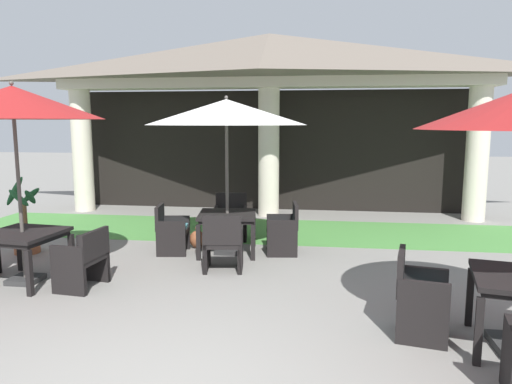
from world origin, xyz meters
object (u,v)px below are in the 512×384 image
(patio_umbrella_near_foreground, at_px, (226,113))
(patio_chair_mid_left_east, at_px, (83,259))
(patio_chair_near_foreground_east, at_px, (284,230))
(terracotta_urn, at_px, (197,239))
(patio_chair_mid_right_west, at_px, (419,297))
(patio_table_mid_left, at_px, (23,238))
(patio_umbrella_mid_left, at_px, (13,104))
(patio_chair_near_foreground_west, at_px, (171,231))
(patio_chair_near_foreground_south, at_px, (223,244))
(patio_chair_near_foreground_north, at_px, (231,219))
(potted_palm_left_edge, at_px, (26,232))
(patio_table_near_foreground, at_px, (227,218))

(patio_umbrella_near_foreground, xyz_separation_m, patio_chair_mid_left_east, (-1.60, -1.99, -2.00))
(patio_chair_near_foreground_east, bearing_deg, terracotta_urn, 77.97)
(patio_chair_mid_right_west, bearing_deg, patio_table_mid_left, -89.55)
(patio_chair_mid_left_east, distance_m, patio_chair_mid_right_west, 4.32)
(patio_chair_mid_left_east, height_order, patio_chair_mid_right_west, patio_chair_mid_right_west)
(patio_umbrella_near_foreground, height_order, patio_chair_near_foreground_east, patio_umbrella_near_foreground)
(patio_umbrella_mid_left, bearing_deg, patio_chair_mid_right_west, -11.17)
(patio_chair_near_foreground_west, distance_m, patio_table_mid_left, 2.38)
(patio_chair_mid_right_west, bearing_deg, terracotta_urn, -122.79)
(patio_chair_near_foreground_south, height_order, patio_chair_mid_right_west, patio_chair_mid_right_west)
(terracotta_urn, bearing_deg, patio_chair_mid_right_west, -44.42)
(patio_chair_near_foreground_north, distance_m, patio_table_mid_left, 3.75)
(patio_umbrella_near_foreground, distance_m, patio_chair_mid_right_west, 4.38)
(potted_palm_left_edge, distance_m, terracotta_urn, 2.95)
(patio_chair_near_foreground_east, distance_m, patio_table_mid_left, 4.05)
(patio_umbrella_near_foreground, xyz_separation_m, patio_chair_mid_right_west, (2.62, -2.91, -1.97))
(patio_chair_near_foreground_south, distance_m, terracotta_urn, 1.44)
(patio_table_mid_left, bearing_deg, patio_umbrella_mid_left, -63.43)
(patio_chair_near_foreground_west, height_order, patio_chair_mid_right_west, patio_chair_mid_right_west)
(patio_umbrella_mid_left, height_order, patio_chair_mid_right_west, patio_umbrella_mid_left)
(patio_chair_near_foreground_north, relative_size, patio_chair_mid_left_east, 1.08)
(patio_table_near_foreground, height_order, terracotta_urn, patio_table_near_foreground)
(patio_chair_near_foreground_north, relative_size, patio_chair_near_foreground_south, 0.99)
(patio_umbrella_mid_left, distance_m, potted_palm_left_edge, 2.71)
(patio_chair_near_foreground_west, xyz_separation_m, patio_chair_near_foreground_east, (1.93, 0.25, 0.02))
(patio_chair_near_foreground_east, height_order, patio_chair_mid_right_west, patio_chair_mid_right_west)
(patio_chair_near_foreground_north, height_order, terracotta_urn, patio_chair_near_foreground_north)
(patio_chair_near_foreground_west, bearing_deg, patio_umbrella_mid_left, -49.25)
(patio_chair_near_foreground_east, relative_size, patio_chair_near_foreground_south, 0.98)
(patio_chair_near_foreground_north, relative_size, patio_chair_near_foreground_west, 1.05)
(patio_umbrella_near_foreground, height_order, patio_umbrella_mid_left, patio_umbrella_mid_left)
(patio_chair_mid_right_west, xyz_separation_m, potted_palm_left_edge, (-6.07, 2.44, -0.06))
(patio_chair_near_foreground_south, bearing_deg, patio_chair_mid_right_west, -45.25)
(patio_table_near_foreground, xyz_separation_m, patio_chair_mid_left_east, (-1.60, -1.99, -0.21))
(patio_table_mid_left, relative_size, patio_umbrella_mid_left, 0.38)
(patio_chair_mid_right_west, relative_size, terracotta_urn, 2.32)
(patio_chair_near_foreground_west, distance_m, patio_chair_mid_left_east, 1.97)
(patio_umbrella_near_foreground, distance_m, patio_chair_near_foreground_south, 2.21)
(patio_table_near_foreground, relative_size, patio_chair_near_foreground_east, 1.24)
(patio_chair_near_foreground_north, xyz_separation_m, patio_chair_mid_right_west, (2.75, -3.87, 0.02))
(patio_umbrella_near_foreground, distance_m, patio_umbrella_mid_left, 3.17)
(patio_chair_mid_left_east, bearing_deg, terracotta_urn, -17.77)
(patio_chair_near_foreground_east, xyz_separation_m, patio_chair_mid_left_east, (-2.57, -2.12, -0.01))
(patio_chair_near_foreground_south, relative_size, terracotta_urn, 2.24)
(patio_chair_near_foreground_east, xyz_separation_m, patio_chair_near_foreground_south, (-0.84, -1.09, -0.00))
(patio_umbrella_mid_left, xyz_separation_m, potted_palm_left_edge, (-0.91, 1.42, -2.12))
(patio_chair_near_foreground_east, distance_m, patio_chair_near_foreground_south, 1.38)
(patio_table_mid_left, bearing_deg, patio_umbrella_near_foreground, 36.59)
(patio_chair_near_foreground_east, bearing_deg, patio_umbrella_mid_left, 112.46)
(patio_chair_near_foreground_east, height_order, patio_table_mid_left, patio_chair_near_foreground_east)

